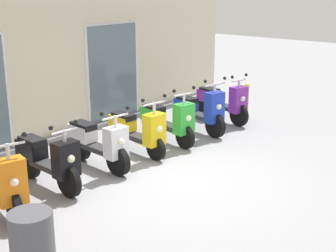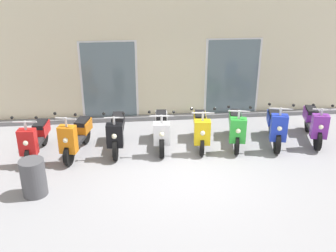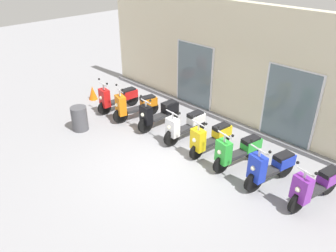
{
  "view_description": "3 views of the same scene",
  "coord_description": "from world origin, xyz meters",
  "px_view_note": "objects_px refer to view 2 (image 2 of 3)",
  "views": [
    {
      "loc": [
        -5.84,
        -4.8,
        3.17
      ],
      "look_at": [
        0.64,
        0.58,
        0.65
      ],
      "focal_mm": 51.81,
      "sensor_mm": 36.0,
      "label": 1
    },
    {
      "loc": [
        -1.15,
        -7.74,
        4.54
      ],
      "look_at": [
        -0.31,
        1.0,
        0.68
      ],
      "focal_mm": 43.14,
      "sensor_mm": 36.0,
      "label": 2
    },
    {
      "loc": [
        5.25,
        -5.06,
        5.12
      ],
      "look_at": [
        -0.54,
        0.68,
        0.64
      ],
      "focal_mm": 35.38,
      "sensor_mm": 36.0,
      "label": 3
    }
  ],
  "objects_px": {
    "scooter_blue": "(276,126)",
    "trash_bin": "(33,178)",
    "scooter_white": "(162,130)",
    "scooter_purple": "(314,123)",
    "scooter_black": "(117,131)",
    "scooter_green": "(236,127)",
    "scooter_red": "(35,138)",
    "scooter_orange": "(76,136)",
    "scooter_yellow": "(201,128)"
  },
  "relations": [
    {
      "from": "scooter_green",
      "to": "trash_bin",
      "type": "distance_m",
      "value": 4.94
    },
    {
      "from": "scooter_green",
      "to": "scooter_blue",
      "type": "distance_m",
      "value": 0.99
    },
    {
      "from": "scooter_red",
      "to": "scooter_white",
      "type": "xyz_separation_m",
      "value": [
        3.0,
        0.2,
        -0.01
      ]
    },
    {
      "from": "scooter_white",
      "to": "scooter_green",
      "type": "xyz_separation_m",
      "value": [
        1.87,
        -0.03,
        0.01
      ]
    },
    {
      "from": "scooter_black",
      "to": "scooter_purple",
      "type": "xyz_separation_m",
      "value": [
        4.99,
        0.01,
        0.01
      ]
    },
    {
      "from": "scooter_yellow",
      "to": "scooter_red",
      "type": "bearing_deg",
      "value": -177.77
    },
    {
      "from": "scooter_blue",
      "to": "scooter_purple",
      "type": "bearing_deg",
      "value": 5.65
    },
    {
      "from": "scooter_yellow",
      "to": "scooter_green",
      "type": "height_order",
      "value": "scooter_green"
    },
    {
      "from": "scooter_black",
      "to": "scooter_yellow",
      "type": "height_order",
      "value": "scooter_yellow"
    },
    {
      "from": "scooter_yellow",
      "to": "scooter_purple",
      "type": "distance_m",
      "value": 2.93
    },
    {
      "from": "scooter_yellow",
      "to": "trash_bin",
      "type": "relative_size",
      "value": 1.97
    },
    {
      "from": "scooter_white",
      "to": "scooter_blue",
      "type": "xyz_separation_m",
      "value": [
        2.85,
        -0.12,
        0.02
      ]
    },
    {
      "from": "scooter_yellow",
      "to": "scooter_blue",
      "type": "bearing_deg",
      "value": -2.39
    },
    {
      "from": "scooter_white",
      "to": "scooter_blue",
      "type": "bearing_deg",
      "value": -2.41
    },
    {
      "from": "scooter_red",
      "to": "trash_bin",
      "type": "height_order",
      "value": "scooter_red"
    },
    {
      "from": "scooter_blue",
      "to": "trash_bin",
      "type": "height_order",
      "value": "scooter_blue"
    },
    {
      "from": "scooter_red",
      "to": "scooter_green",
      "type": "bearing_deg",
      "value": 1.9
    },
    {
      "from": "scooter_yellow",
      "to": "scooter_blue",
      "type": "xyz_separation_m",
      "value": [
        1.88,
        -0.08,
        0.0
      ]
    },
    {
      "from": "scooter_orange",
      "to": "scooter_white",
      "type": "relative_size",
      "value": 1.02
    },
    {
      "from": "scooter_orange",
      "to": "scooter_yellow",
      "type": "distance_m",
      "value": 3.02
    },
    {
      "from": "scooter_black",
      "to": "scooter_blue",
      "type": "bearing_deg",
      "value": -1.31
    },
    {
      "from": "scooter_red",
      "to": "scooter_purple",
      "type": "height_order",
      "value": "scooter_red"
    },
    {
      "from": "scooter_orange",
      "to": "trash_bin",
      "type": "xyz_separation_m",
      "value": [
        -0.66,
        -1.69,
        -0.1
      ]
    },
    {
      "from": "scooter_purple",
      "to": "trash_bin",
      "type": "height_order",
      "value": "scooter_purple"
    },
    {
      "from": "scooter_yellow",
      "to": "scooter_purple",
      "type": "xyz_separation_m",
      "value": [
        2.93,
        0.03,
        0.0
      ]
    },
    {
      "from": "scooter_blue",
      "to": "scooter_green",
      "type": "bearing_deg",
      "value": 175.05
    },
    {
      "from": "scooter_purple",
      "to": "scooter_black",
      "type": "bearing_deg",
      "value": -179.85
    },
    {
      "from": "scooter_white",
      "to": "trash_bin",
      "type": "xyz_separation_m",
      "value": [
        -2.71,
        -1.89,
        -0.08
      ]
    },
    {
      "from": "scooter_yellow",
      "to": "scooter_blue",
      "type": "relative_size",
      "value": 0.95
    },
    {
      "from": "trash_bin",
      "to": "scooter_white",
      "type": "bearing_deg",
      "value": 34.94
    },
    {
      "from": "scooter_orange",
      "to": "scooter_green",
      "type": "relative_size",
      "value": 1.0
    },
    {
      "from": "scooter_orange",
      "to": "scooter_yellow",
      "type": "height_order",
      "value": "scooter_orange"
    },
    {
      "from": "scooter_red",
      "to": "scooter_black",
      "type": "height_order",
      "value": "scooter_red"
    },
    {
      "from": "scooter_orange",
      "to": "scooter_green",
      "type": "height_order",
      "value": "scooter_orange"
    },
    {
      "from": "scooter_purple",
      "to": "scooter_red",
      "type": "bearing_deg",
      "value": -178.5
    },
    {
      "from": "scooter_black",
      "to": "scooter_purple",
      "type": "height_order",
      "value": "scooter_purple"
    },
    {
      "from": "scooter_black",
      "to": "scooter_green",
      "type": "relative_size",
      "value": 1.01
    },
    {
      "from": "scooter_yellow",
      "to": "scooter_green",
      "type": "bearing_deg",
      "value": 0.45
    },
    {
      "from": "scooter_black",
      "to": "scooter_green",
      "type": "height_order",
      "value": "scooter_green"
    },
    {
      "from": "scooter_orange",
      "to": "scooter_purple",
      "type": "height_order",
      "value": "scooter_orange"
    },
    {
      "from": "scooter_orange",
      "to": "scooter_green",
      "type": "distance_m",
      "value": 3.92
    },
    {
      "from": "scooter_black",
      "to": "scooter_yellow",
      "type": "relative_size",
      "value": 1.08
    },
    {
      "from": "scooter_blue",
      "to": "scooter_white",
      "type": "bearing_deg",
      "value": 177.59
    },
    {
      "from": "scooter_purple",
      "to": "scooter_white",
      "type": "bearing_deg",
      "value": 179.76
    },
    {
      "from": "scooter_black",
      "to": "trash_bin",
      "type": "xyz_separation_m",
      "value": [
        -1.61,
        -1.86,
        -0.09
      ]
    },
    {
      "from": "scooter_red",
      "to": "scooter_green",
      "type": "xyz_separation_m",
      "value": [
        4.86,
        0.16,
        0.0
      ]
    },
    {
      "from": "trash_bin",
      "to": "scooter_orange",
      "type": "bearing_deg",
      "value": 68.69
    },
    {
      "from": "scooter_black",
      "to": "scooter_yellow",
      "type": "distance_m",
      "value": 2.07
    },
    {
      "from": "scooter_red",
      "to": "scooter_blue",
      "type": "height_order",
      "value": "scooter_blue"
    },
    {
      "from": "scooter_blue",
      "to": "scooter_purple",
      "type": "distance_m",
      "value": 1.05
    }
  ]
}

